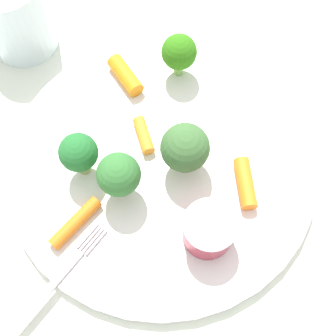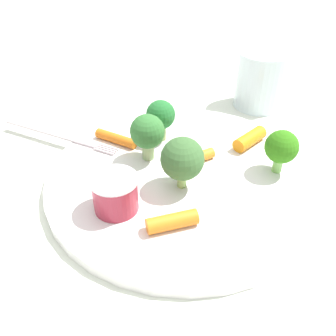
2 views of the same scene
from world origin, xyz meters
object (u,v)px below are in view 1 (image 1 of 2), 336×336
(carrot_stick_1, at_px, (75,223))
(fork, at_px, (37,303))
(broccoli_floret_0, at_px, (119,175))
(broccoli_floret_3, at_px, (179,53))
(sauce_cup, at_px, (209,230))
(carrot_stick_0, at_px, (245,183))
(broccoli_floret_1, at_px, (79,153))
(broccoli_floret_2, at_px, (185,148))
(carrot_stick_3, at_px, (124,76))
(drinking_glass, at_px, (15,16))
(carrot_stick_2, at_px, (144,135))
(plate, at_px, (162,161))

(carrot_stick_1, distance_m, fork, 0.07)
(broccoli_floret_0, bearing_deg, broccoli_floret_3, -44.03)
(sauce_cup, height_order, broccoli_floret_3, broccoli_floret_3)
(broccoli_floret_0, height_order, carrot_stick_0, broccoli_floret_0)
(broccoli_floret_1, relative_size, broccoli_floret_2, 0.90)
(carrot_stick_3, relative_size, drinking_glass, 0.58)
(broccoli_floret_3, bearing_deg, carrot_stick_2, 134.03)
(sauce_cup, height_order, carrot_stick_3, sauce_cup)
(sauce_cup, height_order, fork, sauce_cup)
(broccoli_floret_2, height_order, carrot_stick_3, broccoli_floret_2)
(broccoli_floret_2, xyz_separation_m, drinking_glass, (0.22, 0.10, -0.01))
(broccoli_floret_2, bearing_deg, carrot_stick_3, 9.09)
(carrot_stick_0, bearing_deg, sauce_cup, 120.08)
(broccoli_floret_3, height_order, carrot_stick_1, broccoli_floret_3)
(carrot_stick_2, distance_m, fork, 0.18)
(broccoli_floret_3, bearing_deg, broccoli_floret_1, 119.02)
(broccoli_floret_0, bearing_deg, carrot_stick_1, 107.63)
(plate, height_order, broccoli_floret_3, broccoli_floret_3)
(plate, distance_m, sauce_cup, 0.09)
(fork, bearing_deg, carrot_stick_3, -38.15)
(broccoli_floret_0, bearing_deg, fork, 124.29)
(carrot_stick_0, height_order, carrot_stick_1, carrot_stick_0)
(carrot_stick_0, distance_m, fork, 0.21)
(broccoli_floret_2, xyz_separation_m, carrot_stick_0, (-0.04, -0.04, -0.03))
(sauce_cup, height_order, drinking_glass, drinking_glass)
(broccoli_floret_2, xyz_separation_m, carrot_stick_2, (0.04, 0.03, -0.03))
(carrot_stick_0, relative_size, fork, 0.31)
(carrot_stick_1, bearing_deg, carrot_stick_0, -98.77)
(drinking_glass, bearing_deg, broccoli_floret_1, -175.95)
(fork, bearing_deg, broccoli_floret_3, -49.33)
(sauce_cup, xyz_separation_m, broccoli_floret_1, (0.11, 0.08, 0.01))
(broccoli_floret_0, height_order, broccoli_floret_3, broccoli_floret_0)
(broccoli_floret_0, xyz_separation_m, carrot_stick_3, (0.12, -0.05, -0.03))
(broccoli_floret_1, height_order, carrot_stick_0, broccoli_floret_1)
(broccoli_floret_2, height_order, carrot_stick_2, broccoli_floret_2)
(broccoli_floret_1, bearing_deg, carrot_stick_0, -119.37)
(carrot_stick_0, distance_m, carrot_stick_2, 0.11)
(drinking_glass, bearing_deg, plate, -157.23)
(broccoli_floret_1, bearing_deg, carrot_stick_2, -81.53)
(broccoli_floret_0, relative_size, carrot_stick_1, 1.01)
(broccoli_floret_0, bearing_deg, drinking_glass, 10.05)
(broccoli_floret_3, relative_size, carrot_stick_2, 1.33)
(broccoli_floret_1, bearing_deg, broccoli_floret_0, -143.36)
(broccoli_floret_0, height_order, broccoli_floret_2, broccoli_floret_2)
(sauce_cup, bearing_deg, carrot_stick_1, 62.44)
(drinking_glass, bearing_deg, carrot_stick_2, -156.12)
(plate, xyz_separation_m, carrot_stick_1, (-0.03, 0.10, 0.01))
(sauce_cup, relative_size, carrot_stick_0, 0.96)
(broccoli_floret_3, bearing_deg, carrot_stick_3, 78.37)
(sauce_cup, distance_m, carrot_stick_3, 0.19)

